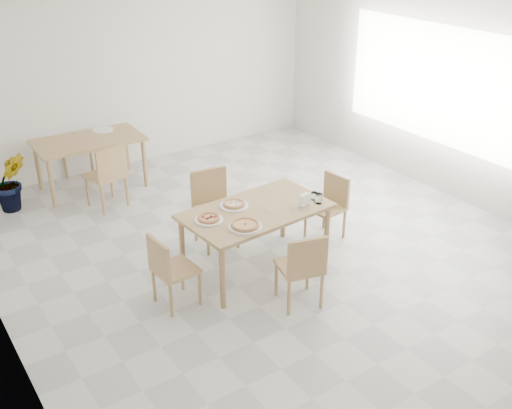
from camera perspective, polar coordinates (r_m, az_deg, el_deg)
room at (r=8.74m, az=16.73°, el=10.93°), size 7.28×7.00×7.00m
main_table at (r=6.48m, az=0.00°, el=-1.07°), size 1.64×1.00×0.75m
chair_south at (r=5.98m, az=4.45°, el=-5.79°), size 0.51×0.51×0.84m
chair_north at (r=7.13m, az=-4.12°, el=0.23°), size 0.50×0.50×0.91m
chair_west at (r=6.04m, az=-8.31°, el=-5.91°), size 0.42×0.42×0.80m
chair_east at (r=7.33m, az=7.07°, el=0.24°), size 0.43×0.43×0.79m
plate_margherita at (r=6.08m, az=-1.04°, el=-2.12°), size 0.35×0.35×0.02m
plate_mushroom at (r=6.51m, az=-2.11°, el=-0.12°), size 0.31×0.31×0.02m
plate_pepperoni at (r=6.23m, az=-4.52°, el=-1.48°), size 0.30×0.30×0.02m
pizza_margherita at (r=6.07m, az=-1.04°, el=-1.93°), size 0.30×0.30×0.03m
pizza_mushroom at (r=6.50m, az=-2.11°, el=0.06°), size 0.31×0.31×0.03m
pizza_pepperoni at (r=6.22m, az=-4.53°, el=-1.29°), size 0.29×0.29×0.03m
tumbler_a at (r=6.60m, az=5.98°, el=0.59°), size 0.08×0.08×0.11m
tumbler_b at (r=6.67m, az=5.53°, el=0.81°), size 0.07×0.07×0.09m
napkin_holder at (r=6.51m, az=4.61°, el=0.40°), size 0.14×0.09×0.14m
fork_a at (r=6.42m, az=1.42°, el=-0.56°), size 0.04×0.17×0.01m
fork_b at (r=6.46m, az=3.72°, el=-0.42°), size 0.08×0.18×0.01m
second_table at (r=8.83m, az=-15.63°, el=5.52°), size 1.50×0.88×0.75m
chair_back_s at (r=8.18m, az=-13.89°, el=2.98°), size 0.52×0.52×0.90m
chair_back_n at (r=9.59m, az=-16.88°, el=6.14°), size 0.56×0.56×0.91m
plate_empty at (r=9.11m, az=-14.38°, el=6.93°), size 0.31×0.31×0.02m
potted_plant at (r=8.59m, az=-22.34°, el=2.02°), size 0.45×0.37×0.81m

